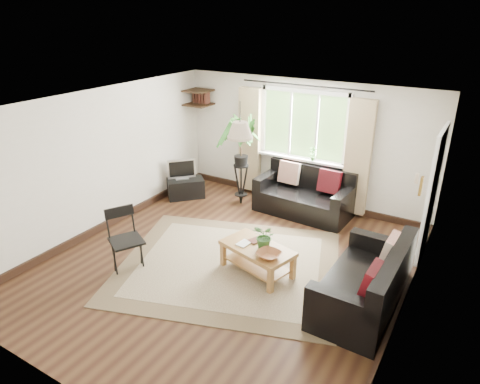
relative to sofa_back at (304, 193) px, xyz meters
The scene contains 24 objects.
floor 2.31m from the sofa_back, 96.98° to the right, with size 5.50×5.50×0.00m, color black.
ceiling 3.02m from the sofa_back, 96.98° to the right, with size 5.50×5.50×0.00m, color white.
wall_back 0.97m from the sofa_back, 119.10° to the left, with size 5.00×0.02×2.40m, color silver.
wall_front 5.07m from the sofa_back, 93.16° to the right, with size 5.00×0.02×2.40m, color silver.
wall_left 3.66m from the sofa_back, 140.92° to the right, with size 0.02×5.50×2.40m, color silver.
wall_right 3.26m from the sofa_back, 45.39° to the right, with size 0.02×5.50×2.40m, color silver.
rug 2.29m from the sofa_back, 95.92° to the right, with size 3.20×2.74×0.02m, color beige.
window 1.26m from the sofa_back, 121.19° to the left, with size 2.50×0.16×2.16m, color white, non-canonical shape.
door 2.34m from the sofa_back, 14.18° to the right, with size 0.06×0.96×2.06m, color silver.
corner_shelf 2.94m from the sofa_back, behind, with size 0.50×0.50×0.34m, color black, non-canonical shape.
pendant_lamp 2.49m from the sofa_back, 98.47° to the right, with size 0.36×0.36×0.54m, color beige, non-canonical shape.
wall_sconce 3.20m from the sofa_back, 42.22° to the right, with size 0.12×0.12×0.28m, color beige, non-canonical shape.
sofa_back is the anchor object (origin of this frame).
sofa_right 2.76m from the sofa_back, 51.28° to the right, with size 0.87×1.74×0.82m, color black, non-canonical shape.
coffee_table 2.20m from the sofa_back, 84.46° to the right, with size 1.05×0.57×0.43m, color brown, non-canonical shape.
table_plant 2.20m from the sofa_back, 81.68° to the right, with size 0.33×0.28×0.36m, color #2D5A24.
bowl 2.41m from the sofa_back, 78.45° to the right, with size 0.33×0.33×0.08m, color #955733.
book_a 2.21m from the sofa_back, 91.83° to the right, with size 0.15×0.21×0.02m, color white.
book_b 2.02m from the sofa_back, 88.88° to the right, with size 0.16×0.21×0.02m, color #522A20.
tv_stand 2.42m from the sofa_back, 167.24° to the right, with size 0.72×0.41×0.39m, color black.
tv 2.50m from the sofa_back, 167.66° to the right, with size 0.56×0.19×0.43m, color #A5A5AA, non-canonical shape.
palm_stand 1.33m from the sofa_back, 169.98° to the right, with size 0.68×0.68×1.74m, color black, non-canonical shape.
folding_chair 3.41m from the sofa_back, 114.98° to the right, with size 0.48×0.48×0.93m, color black, non-canonical shape.
sill_plant 0.76m from the sofa_back, 93.95° to the left, with size 0.14×0.10×0.27m, color #2D6023.
Camera 1 is at (3.00, -4.61, 3.54)m, focal length 32.00 mm.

